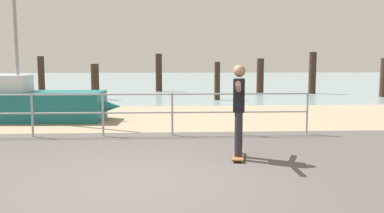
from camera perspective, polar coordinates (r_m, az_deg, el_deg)
ground_plane at (r=5.11m, az=-7.58°, el=-14.02°), size 24.00×10.00×0.04m
beach_strip at (r=12.90m, az=-4.83°, el=-1.49°), size 24.00×6.00×0.04m
sea_surface at (r=40.81m, az=-3.66°, el=3.96°), size 72.00×50.00×0.04m
railing_fence at (r=9.57m, az=-12.85°, el=-0.20°), size 9.97×0.05×1.05m
sailboat at (r=12.72m, az=-21.89°, el=0.33°), size 4.98×1.55×5.58m
skateboard at (r=7.34m, az=6.74°, el=-7.07°), size 0.36×0.82×0.08m
skateboarder at (r=7.18m, az=6.84°, el=0.31°), size 0.38×1.43×1.65m
groyne_post_0 at (r=21.14m, az=-21.04°, el=4.03°), size 0.33×0.33×2.08m
groyne_post_1 at (r=19.29m, az=-13.90°, el=3.51°), size 0.38×0.38×1.70m
groyne_post_2 at (r=23.80m, az=-4.85°, el=4.90°), size 0.39×0.39×2.28m
groyne_post_3 at (r=18.38m, az=3.68°, el=3.70°), size 0.27×0.27×1.80m
groyne_post_4 at (r=22.57m, az=9.87°, el=4.37°), size 0.40×0.40×1.99m
groyne_post_5 at (r=23.07m, az=17.09°, el=4.67°), size 0.40×0.40×2.34m
groyne_post_6 at (r=22.23m, az=26.11°, el=3.77°), size 0.39×0.39×1.98m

